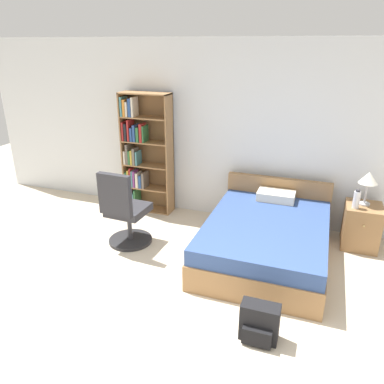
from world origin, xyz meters
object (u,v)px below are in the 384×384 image
bed (266,238)px  backpack_black (259,323)px  office_chair (125,213)px  nightstand (361,226)px  bookshelf (142,153)px  table_lamp (368,179)px  water_bottle (356,199)px

bed → backpack_black: bearing=-83.0°
office_chair → nightstand: (2.92, 1.01, -0.17)m
bookshelf → nightstand: bookshelf is taller
table_lamp → backpack_black: table_lamp is taller
water_bottle → backpack_black: 2.24m
table_lamp → bed: bearing=-147.1°
table_lamp → backpack_black: bearing=-113.2°
water_bottle → office_chair: bearing=-162.2°
bookshelf → water_bottle: bookshelf is taller
bed → nightstand: bearing=31.1°
office_chair → water_bottle: 2.94m
bookshelf → office_chair: size_ratio=1.75×
bed → table_lamp: table_lamp is taller
nightstand → backpack_black: (-0.94, -2.13, -0.12)m
bookshelf → office_chair: bookshelf is taller
nightstand → bed: bearing=-148.9°
table_lamp → bookshelf: bearing=178.3°
bed → nightstand: size_ratio=3.36×
nightstand → water_bottle: (-0.12, -0.12, 0.41)m
bookshelf → office_chair: (0.31, -1.15, -0.47)m
bed → water_bottle: size_ratio=7.98×
bed → office_chair: office_chair is taller
nightstand → water_bottle: 0.44m
office_chair → backpack_black: size_ratio=2.90×
nightstand → table_lamp: size_ratio=1.32×
bookshelf → backpack_black: size_ratio=5.07×
bookshelf → table_lamp: bearing=-1.7°
nightstand → backpack_black: bearing=-113.8°
bed → office_chair: 1.84m
water_bottle → backpack_black: water_bottle is taller
bed → table_lamp: bearing=32.9°
nightstand → office_chair: bearing=-160.9°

